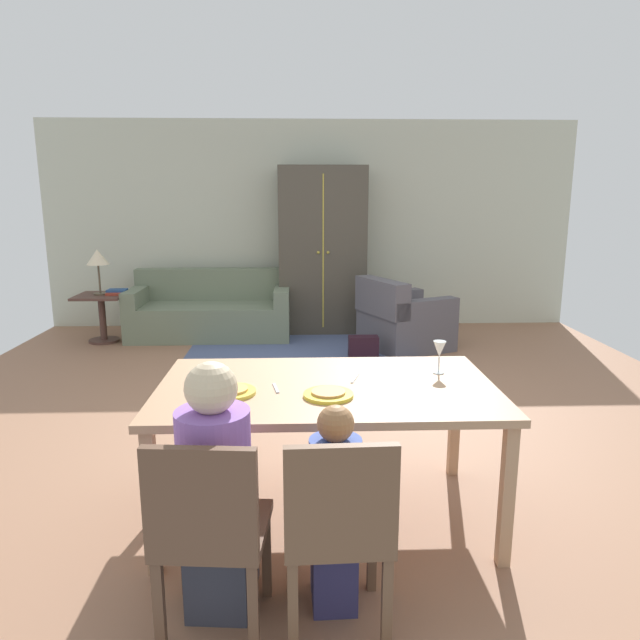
{
  "coord_description": "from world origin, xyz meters",
  "views": [
    {
      "loc": [
        -0.16,
        -4.3,
        1.74
      ],
      "look_at": [
        -0.01,
        -0.21,
        0.85
      ],
      "focal_mm": 32.22,
      "sensor_mm": 36.0,
      "label": 1
    }
  ],
  "objects_px": {
    "dining_chair_child": "(338,524)",
    "book_upper": "(117,290)",
    "plate_near_child": "(328,395)",
    "plate_near_man": "(231,392)",
    "couch": "(211,312)",
    "armchair": "(402,321)",
    "dining_table": "(327,397)",
    "table_lamp": "(98,259)",
    "book_lower": "(116,294)",
    "side_table": "(102,311)",
    "wine_glass": "(439,350)",
    "handbag": "(363,348)",
    "armoire": "(322,250)",
    "dining_chair_man": "(209,527)",
    "person_child": "(334,514)",
    "person_man": "(218,498)"
  },
  "relations": [
    {
      "from": "plate_near_man",
      "to": "handbag",
      "type": "xyz_separation_m",
      "value": [
        1.03,
        3.19,
        -0.64
      ]
    },
    {
      "from": "dining_chair_man",
      "to": "armoire",
      "type": "distance_m",
      "value": 5.44
    },
    {
      "from": "dining_chair_man",
      "to": "side_table",
      "type": "bearing_deg",
      "value": 112.62
    },
    {
      "from": "wine_glass",
      "to": "book_upper",
      "type": "xyz_separation_m",
      "value": [
        -2.97,
        3.84,
        -0.27
      ]
    },
    {
      "from": "book_lower",
      "to": "armoire",
      "type": "bearing_deg",
      "value": 12.21
    },
    {
      "from": "couch",
      "to": "plate_near_child",
      "type": "bearing_deg",
      "value": -74.16
    },
    {
      "from": "plate_near_child",
      "to": "table_lamp",
      "type": "bearing_deg",
      "value": 121.24
    },
    {
      "from": "person_man",
      "to": "dining_chair_man",
      "type": "bearing_deg",
      "value": -93.17
    },
    {
      "from": "person_child",
      "to": "armoire",
      "type": "distance_m",
      "value": 5.24
    },
    {
      "from": "dining_table",
      "to": "wine_glass",
      "type": "height_order",
      "value": "wine_glass"
    },
    {
      "from": "side_table",
      "to": "handbag",
      "type": "bearing_deg",
      "value": -16.39
    },
    {
      "from": "dining_table",
      "to": "armoire",
      "type": "xyz_separation_m",
      "value": [
        0.16,
        4.49,
        0.36
      ]
    },
    {
      "from": "dining_table",
      "to": "book_upper",
      "type": "distance_m",
      "value": 4.64
    },
    {
      "from": "plate_near_child",
      "to": "dining_chair_man",
      "type": "relative_size",
      "value": 0.29
    },
    {
      "from": "person_child",
      "to": "couch",
      "type": "bearing_deg",
      "value": 104.19
    },
    {
      "from": "armchair",
      "to": "plate_near_child",
      "type": "bearing_deg",
      "value": -105.68
    },
    {
      "from": "side_table",
      "to": "table_lamp",
      "type": "xyz_separation_m",
      "value": [
        -0.0,
        0.0,
        0.63
      ]
    },
    {
      "from": "side_table",
      "to": "handbag",
      "type": "distance_m",
      "value": 3.2
    },
    {
      "from": "person_child",
      "to": "couch",
      "type": "relative_size",
      "value": 0.47
    },
    {
      "from": "dining_table",
      "to": "side_table",
      "type": "distance_m",
      "value": 4.71
    },
    {
      "from": "armchair",
      "to": "dining_chair_man",
      "type": "bearing_deg",
      "value": -109.18
    },
    {
      "from": "wine_glass",
      "to": "person_child",
      "type": "xyz_separation_m",
      "value": [
        -0.64,
        -0.89,
        -0.46
      ]
    },
    {
      "from": "dining_chair_child",
      "to": "book_upper",
      "type": "height_order",
      "value": "dining_chair_child"
    },
    {
      "from": "table_lamp",
      "to": "book_lower",
      "type": "distance_m",
      "value": 0.46
    },
    {
      "from": "side_table",
      "to": "person_man",
      "type": "bearing_deg",
      "value": -66.52
    },
    {
      "from": "plate_near_child",
      "to": "plate_near_man",
      "type": "bearing_deg",
      "value": 172.99
    },
    {
      "from": "dining_chair_child",
      "to": "side_table",
      "type": "distance_m",
      "value": 5.47
    },
    {
      "from": "dining_table",
      "to": "plate_near_child",
      "type": "bearing_deg",
      "value": -90.0
    },
    {
      "from": "side_table",
      "to": "book_upper",
      "type": "distance_m",
      "value": 0.31
    },
    {
      "from": "plate_near_man",
      "to": "book_upper",
      "type": "distance_m",
      "value": 4.53
    },
    {
      "from": "person_man",
      "to": "armchair",
      "type": "xyz_separation_m",
      "value": [
        1.53,
        4.25,
        -0.19
      ]
    },
    {
      "from": "plate_near_man",
      "to": "dining_chair_man",
      "type": "distance_m",
      "value": 0.81
    },
    {
      "from": "person_man",
      "to": "handbag",
      "type": "xyz_separation_m",
      "value": [
        1.03,
        3.78,
        -0.38
      ]
    },
    {
      "from": "couch",
      "to": "person_child",
      "type": "bearing_deg",
      "value": -75.81
    },
    {
      "from": "plate_near_man",
      "to": "dining_table",
      "type": "bearing_deg",
      "value": 13.82
    },
    {
      "from": "dining_table",
      "to": "person_child",
      "type": "bearing_deg",
      "value": -90.08
    },
    {
      "from": "armchair",
      "to": "wine_glass",
      "type": "bearing_deg",
      "value": -96.9
    },
    {
      "from": "dining_chair_man",
      "to": "book_upper",
      "type": "bearing_deg",
      "value": 110.56
    },
    {
      "from": "wine_glass",
      "to": "side_table",
      "type": "bearing_deg",
      "value": 129.79
    },
    {
      "from": "plate_near_man",
      "to": "dining_chair_child",
      "type": "relative_size",
      "value": 0.29
    },
    {
      "from": "plate_near_man",
      "to": "handbag",
      "type": "distance_m",
      "value": 3.41
    },
    {
      "from": "armchair",
      "to": "dining_table",
      "type": "bearing_deg",
      "value": -106.43
    },
    {
      "from": "dining_chair_man",
      "to": "book_upper",
      "type": "relative_size",
      "value": 3.95
    },
    {
      "from": "dining_table",
      "to": "handbag",
      "type": "relative_size",
      "value": 5.54
    },
    {
      "from": "book_lower",
      "to": "person_child",
      "type": "bearing_deg",
      "value": -63.54
    },
    {
      "from": "wine_glass",
      "to": "armoire",
      "type": "height_order",
      "value": "armoire"
    },
    {
      "from": "book_lower",
      "to": "side_table",
      "type": "bearing_deg",
      "value": 175.06
    },
    {
      "from": "plate_near_man",
      "to": "person_child",
      "type": "xyz_separation_m",
      "value": [
        0.49,
        -0.59,
        -0.34
      ]
    },
    {
      "from": "plate_near_child",
      "to": "armoire",
      "type": "bearing_deg",
      "value": 88.06
    },
    {
      "from": "table_lamp",
      "to": "book_lower",
      "type": "bearing_deg",
      "value": -4.94
    }
  ]
}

